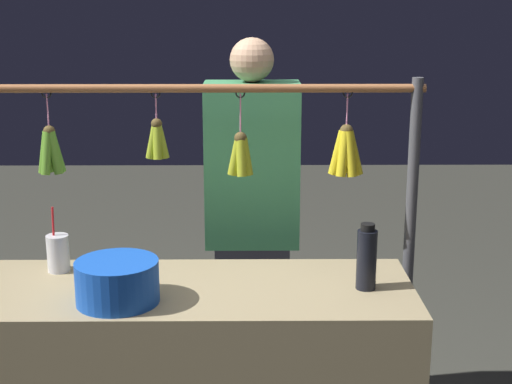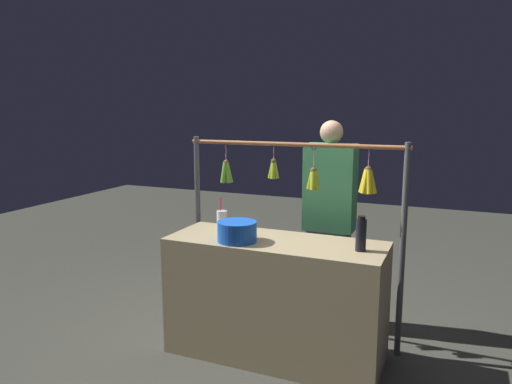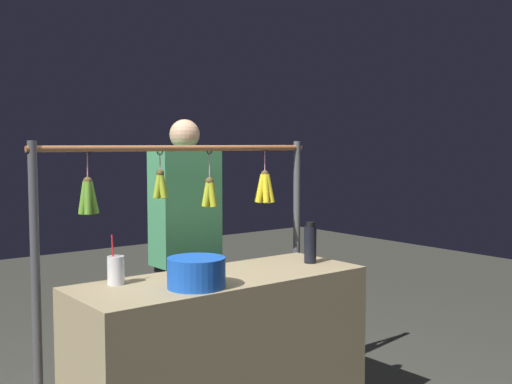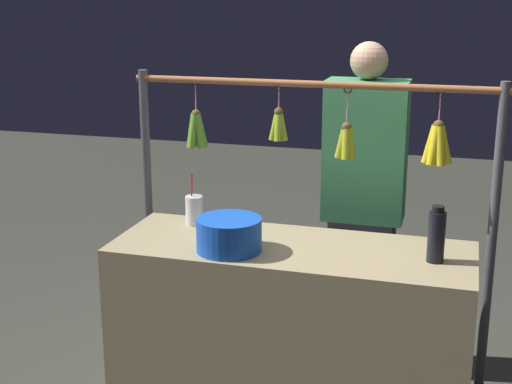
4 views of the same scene
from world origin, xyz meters
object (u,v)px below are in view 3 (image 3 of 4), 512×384
Objects in this scene: water_bottle at (310,244)px; blue_bucket at (196,273)px; vendor_person at (186,259)px; drink_cup at (116,270)px.

blue_bucket is at bearing 7.71° from water_bottle.
vendor_person is at bearing -118.64° from blue_bucket.
drink_cup is at bearing -47.63° from blue_bucket.
water_bottle is 0.82m from vendor_person.
vendor_person is at bearing -60.91° from water_bottle.
vendor_person reaches higher than drink_cup.
blue_bucket is 0.94m from vendor_person.
blue_bucket is 0.40m from drink_cup.
water_bottle is 0.14× the size of vendor_person.
water_bottle is at bearing -172.29° from blue_bucket.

